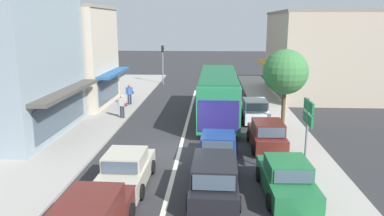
% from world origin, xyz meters
% --- Properties ---
extents(ground_plane, '(140.00, 140.00, 0.00)m').
position_xyz_m(ground_plane, '(0.00, 0.00, 0.00)').
color(ground_plane, '#2D2D30').
extents(lane_centre_line, '(0.20, 28.00, 0.01)m').
position_xyz_m(lane_centre_line, '(0.00, 4.00, 0.00)').
color(lane_centre_line, silver).
rests_on(lane_centre_line, ground).
extents(sidewalk_left, '(5.20, 44.00, 0.14)m').
position_xyz_m(sidewalk_left, '(-6.80, 6.00, 0.07)').
color(sidewalk_left, '#A39E96').
rests_on(sidewalk_left, ground).
extents(kerb_right, '(2.80, 44.00, 0.12)m').
position_xyz_m(kerb_right, '(6.20, 6.00, 0.06)').
color(kerb_right, '#A39E96').
rests_on(kerb_right, ground).
extents(shopfront_corner_near, '(7.10, 8.85, 8.68)m').
position_xyz_m(shopfront_corner_near, '(-10.18, 2.39, 4.33)').
color(shopfront_corner_near, '#84939E').
rests_on(shopfront_corner_near, ground).
extents(shopfront_mid_block, '(8.22, 7.06, 7.87)m').
position_xyz_m(shopfront_mid_block, '(-10.18, 10.55, 3.93)').
color(shopfront_mid_block, beige).
rests_on(shopfront_mid_block, ground).
extents(building_right_far, '(9.31, 11.66, 7.60)m').
position_xyz_m(building_right_far, '(11.48, 16.71, 3.79)').
color(building_right_far, '#B2A38E').
rests_on(building_right_far, ground).
extents(city_bus, '(2.80, 10.87, 3.23)m').
position_xyz_m(city_bus, '(2.08, 6.96, 1.88)').
color(city_bus, '#237A4C').
rests_on(city_bus, ground).
extents(sedan_adjacent_lane_lead, '(2.04, 4.28, 1.47)m').
position_xyz_m(sedan_adjacent_lane_lead, '(1.99, -1.53, 0.66)').
color(sedan_adjacent_lane_lead, navy).
rests_on(sedan_adjacent_lane_lead, ground).
extents(wagon_queue_gap_filler, '(2.01, 4.54, 1.58)m').
position_xyz_m(wagon_queue_gap_filler, '(1.82, -5.05, 0.75)').
color(wagon_queue_gap_filler, black).
rests_on(wagon_queue_gap_filler, ground).
extents(sedan_adjacent_lane_trail, '(1.93, 4.22, 1.47)m').
position_xyz_m(sedan_adjacent_lane_trail, '(-1.82, -4.28, 0.66)').
color(sedan_adjacent_lane_trail, '#B7B29E').
rests_on(sedan_adjacent_lane_trail, ground).
extents(parked_sedan_kerb_front, '(2.02, 4.26, 1.47)m').
position_xyz_m(parked_sedan_kerb_front, '(4.62, -4.79, 0.66)').
color(parked_sedan_kerb_front, '#1E6638').
rests_on(parked_sedan_kerb_front, ground).
extents(parked_hatchback_kerb_second, '(1.89, 3.74, 1.54)m').
position_xyz_m(parked_hatchback_kerb_second, '(4.63, 0.78, 0.71)').
color(parked_hatchback_kerb_second, '#561E19').
rests_on(parked_hatchback_kerb_second, ground).
extents(parked_hatchback_kerb_third, '(1.91, 3.75, 1.54)m').
position_xyz_m(parked_hatchback_kerb_third, '(4.57, 6.49, 0.71)').
color(parked_hatchback_kerb_third, silver).
rests_on(parked_hatchback_kerb_third, ground).
extents(traffic_light_downstreet, '(0.33, 0.24, 4.20)m').
position_xyz_m(traffic_light_downstreet, '(-3.71, 21.54, 2.85)').
color(traffic_light_downstreet, gray).
rests_on(traffic_light_downstreet, ground).
extents(directional_road_sign, '(0.10, 1.40, 3.60)m').
position_xyz_m(directional_road_sign, '(5.63, -3.45, 2.70)').
color(directional_road_sign, gray).
rests_on(directional_road_sign, ground).
extents(street_tree_right, '(2.72, 2.72, 5.07)m').
position_xyz_m(street_tree_right, '(6.05, 4.07, 3.69)').
color(street_tree_right, brown).
rests_on(street_tree_right, ground).
extents(pedestrian_with_handbag_near, '(0.66, 0.31, 1.63)m').
position_xyz_m(pedestrian_with_handbag_near, '(-4.52, 6.29, 1.07)').
color(pedestrian_with_handbag_near, '#232838').
rests_on(pedestrian_with_handbag_near, sidewalk_left).
extents(pedestrian_browsing_midblock, '(0.62, 0.48, 1.63)m').
position_xyz_m(pedestrian_browsing_midblock, '(-4.96, 10.62, 1.07)').
color(pedestrian_browsing_midblock, '#232838').
rests_on(pedestrian_browsing_midblock, sidewalk_left).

